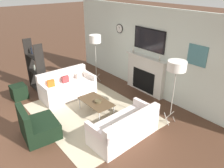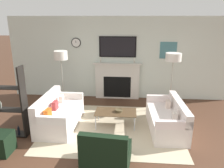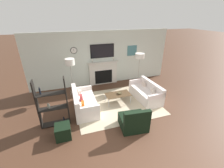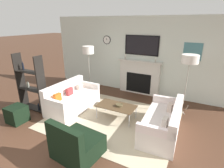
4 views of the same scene
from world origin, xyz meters
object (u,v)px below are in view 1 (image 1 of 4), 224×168
Objects in this scene: decorative_bowl at (98,101)px; couch_right at (125,128)px; armchair at (38,127)px; coffee_table at (96,102)px; ottoman at (19,92)px; floor_lamp_right at (177,67)px; couch_left at (67,87)px; shelf_unit at (36,68)px; floor_lamp_left at (95,40)px.

couch_right is at bearing -5.09° from decorative_bowl.
armchair reaches higher than coffee_table.
couch_right is at bearing 49.16° from armchair.
couch_right is at bearing -4.35° from coffee_table.
couch_right is 3.79× the size of ottoman.
floor_lamp_right is 4.79m from ottoman.
armchair reaches higher than ottoman.
floor_lamp_right is at bearing 24.08° from couch_left.
shelf_unit reaches higher than decorative_bowl.
shelf_unit is at bearing -165.78° from decorative_bowl.
coffee_table is (0.06, 1.63, 0.10)m from armchair.
ottoman is at bearing -148.93° from coffee_table.
decorative_bowl is 0.12× the size of floor_lamp_right.
armchair is 0.54× the size of floor_lamp_right.
floor_lamp_right reaches higher than decorative_bowl.
decorative_bowl is at bearing 14.22° from shelf_unit.
decorative_bowl reaches higher than ottoman.
floor_lamp_left reaches higher than armchair.
couch_right is 1.01× the size of shelf_unit.
floor_lamp_left is at bearing 155.89° from couch_right.
coffee_table is at bearing 87.85° from armchair.
shelf_unit reaches higher than couch_left.
floor_lamp_left is 2.97m from ottoman.
floor_lamp_left is 1.01× the size of floor_lamp_right.
shelf_unit is 0.93m from ottoman.
shelf_unit is (-0.75, -1.88, -0.79)m from floor_lamp_left.
decorative_bowl is at bearing -140.21° from floor_lamp_right.
couch_right is at bearing -24.11° from floor_lamp_left.
couch_left reaches higher than decorative_bowl.
coffee_table is at bearing -141.44° from floor_lamp_right.
armchair is 3.56m from floor_lamp_left.
couch_left is 3.78× the size of ottoman.
floor_lamp_left reaches higher than coffee_table.
armchair is at bearing -48.08° from couch_left.
coffee_table is 0.61× the size of floor_lamp_right.
couch_right reaches higher than ottoman.
decorative_bowl is at bearing 30.39° from ottoman.
floor_lamp_left is (-1.72, 1.24, 1.19)m from coffee_table.
couch_right is 1.84× the size of armchair.
couch_left is at bearing 57.21° from ottoman.
coffee_table is at bearing -173.07° from decorative_bowl.
floor_lamp_left is 3.89× the size of ottoman.
armchair is 1.64m from coffee_table.
ottoman is (-3.51, -1.26, -0.06)m from couch_right.
coffee_table is 0.10m from decorative_bowl.
armchair is at bearing -130.84° from couch_right.
floor_lamp_left is at bearing 180.00° from floor_lamp_right.
shelf_unit is at bearing -155.02° from floor_lamp_right.
floor_lamp_left is at bearing 144.21° from coffee_table.
couch_left is 1.86m from floor_lamp_left.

